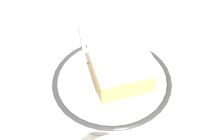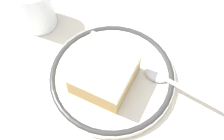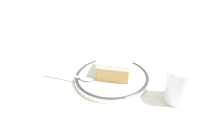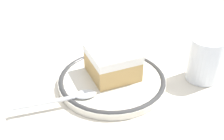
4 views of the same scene
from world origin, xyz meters
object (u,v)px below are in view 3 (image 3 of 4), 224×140
object	(u,v)px
plate	(112,77)
cup	(179,87)
napkin	(146,56)
sugar_packet	(75,111)
cake_slice	(114,65)
spoon	(77,76)

from	to	relation	value
plate	cup	distance (m)	0.18
napkin	sugar_packet	xyz separation A→B (m)	(-0.23, -0.24, 0.00)
cake_slice	sugar_packet	world-z (taller)	cake_slice
spoon	cake_slice	bearing A→B (deg)	3.84
spoon	cup	distance (m)	0.27
plate	napkin	bearing A→B (deg)	43.92
cake_slice	sugar_packet	bearing A→B (deg)	-130.25
cup	napkin	world-z (taller)	cup
cake_slice	napkin	distance (m)	0.17
plate	napkin	xyz separation A→B (m)	(0.13, 0.13, -0.01)
napkin	sugar_packet	distance (m)	0.34
plate	cake_slice	xyz separation A→B (m)	(0.01, 0.01, 0.03)
plate	cake_slice	bearing A→B (deg)	54.57
spoon	sugar_packet	world-z (taller)	spoon
plate	sugar_packet	distance (m)	0.15
spoon	sugar_packet	size ratio (longest dim) A/B	2.79
spoon	cup	world-z (taller)	cup
sugar_packet	plate	bearing A→B (deg)	49.34
sugar_packet	cup	bearing A→B (deg)	2.99
cup	sugar_packet	bearing A→B (deg)	-177.01
plate	cake_slice	distance (m)	0.04
cup	napkin	distance (m)	0.23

